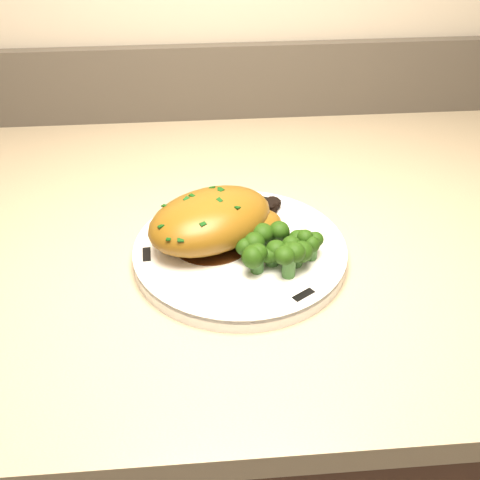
{
  "coord_description": "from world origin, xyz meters",
  "views": [
    {
      "loc": [
        0.08,
        1.06,
        1.27
      ],
      "look_at": [
        0.12,
        1.61,
        0.87
      ],
      "focal_mm": 45.0,
      "sensor_mm": 36.0,
      "label": 1
    }
  ],
  "objects": [
    {
      "name": "gravy_pool",
      "position": [
        0.09,
        1.62,
        0.87
      ],
      "size": [
        0.09,
        0.09,
        0.0
      ],
      "primitive_type": "cylinder",
      "color": "#3B1C0A",
      "rests_on": "plate"
    },
    {
      "name": "chicken_breast",
      "position": [
        0.1,
        1.62,
        0.89
      ],
      "size": [
        0.18,
        0.16,
        0.06
      ],
      "rotation": [
        0.0,
        0.0,
        0.51
      ],
      "color": "#875A17",
      "rests_on": "plate"
    },
    {
      "name": "counter",
      "position": [
        -0.22,
        1.67,
        0.43
      ],
      "size": [
        1.96,
        0.65,
        0.97
      ],
      "color": "#4F3224",
      "rests_on": "ground"
    },
    {
      "name": "rim_accent_1",
      "position": [
        0.02,
        1.6,
        0.87
      ],
      "size": [
        0.01,
        0.03,
        0.0
      ],
      "primitive_type": "cube",
      "rotation": [
        0.0,
        0.0,
        4.77
      ],
      "color": "black",
      "rests_on": "plate"
    },
    {
      "name": "plate",
      "position": [
        0.12,
        1.61,
        0.86
      ],
      "size": [
        0.28,
        0.28,
        0.02
      ],
      "primitive_type": "cylinder",
      "rotation": [
        0.0,
        0.0,
        0.2
      ],
      "color": "white",
      "rests_on": "counter"
    },
    {
      "name": "broccoli_florets",
      "position": [
        0.16,
        1.58,
        0.88
      ],
      "size": [
        0.09,
        0.08,
        0.03
      ],
      "rotation": [
        0.0,
        0.0,
        0.41
      ],
      "color": "#3D7330",
      "rests_on": "plate"
    },
    {
      "name": "rim_accent_0",
      "position": [
        0.17,
        1.7,
        0.87
      ],
      "size": [
        0.03,
        0.02,
        0.0
      ],
      "primitive_type": "cube",
      "rotation": [
        0.0,
        0.0,
        2.68
      ],
      "color": "black",
      "rests_on": "plate"
    },
    {
      "name": "rim_accent_2",
      "position": [
        0.18,
        1.52,
        0.87
      ],
      "size": [
        0.03,
        0.02,
        0.0
      ],
      "primitive_type": "cube",
      "rotation": [
        0.0,
        0.0,
        6.87
      ],
      "color": "black",
      "rests_on": "plate"
    },
    {
      "name": "mushroom_pile",
      "position": [
        0.14,
        1.66,
        0.87
      ],
      "size": [
        0.08,
        0.06,
        0.02
      ],
      "color": "black",
      "rests_on": "plate"
    }
  ]
}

